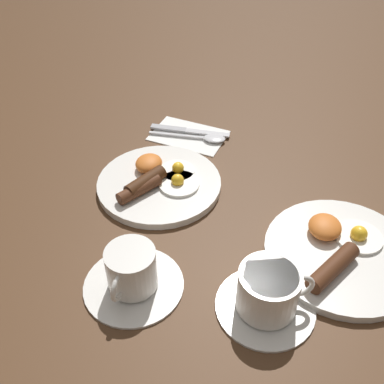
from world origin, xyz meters
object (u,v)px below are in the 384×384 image
object	(u,v)px
teacup_near	(132,274)
spoon	(207,138)
breakfast_plate_near	(158,182)
breakfast_plate_far	(341,252)
teacup_far	(268,293)
knife	(185,130)

from	to	relation	value
teacup_near	spoon	distance (m)	0.44
spoon	breakfast_plate_near	bearing A→B (deg)	-111.07
teacup_near	breakfast_plate_far	bearing A→B (deg)	117.91
breakfast_plate_far	teacup_near	xyz separation A→B (m)	(0.17, -0.32, 0.02)
teacup_far	spoon	size ratio (longest dim) A/B	0.85
spoon	breakfast_plate_far	bearing A→B (deg)	-47.61
breakfast_plate_near	teacup_far	distance (m)	0.35
breakfast_plate_far	spoon	size ratio (longest dim) A/B	1.45
teacup_far	spoon	world-z (taller)	teacup_far
teacup_near	teacup_far	world-z (taller)	same
breakfast_plate_far	teacup_far	world-z (taller)	teacup_far
teacup_far	knife	xyz separation A→B (m)	(-0.44, -0.27, -0.03)
breakfast_plate_near	breakfast_plate_far	xyz separation A→B (m)	(0.08, 0.37, -0.00)
breakfast_plate_near	spoon	size ratio (longest dim) A/B	1.38
breakfast_plate_far	teacup_far	size ratio (longest dim) A/B	1.71
breakfast_plate_near	teacup_near	size ratio (longest dim) A/B	1.55
teacup_near	teacup_far	size ratio (longest dim) A/B	1.05
teacup_far	spoon	xyz separation A→B (m)	(-0.42, -0.22, -0.03)
spoon	knife	bearing A→B (deg)	156.58
breakfast_plate_near	teacup_near	world-z (taller)	teacup_near
knife	spoon	world-z (taller)	spoon
breakfast_plate_far	knife	distance (m)	0.48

